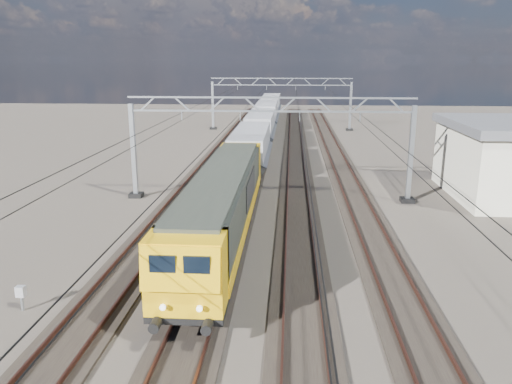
# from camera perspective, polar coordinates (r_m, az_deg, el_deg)

# --- Properties ---
(ground) EXTENTS (160.00, 160.00, 0.00)m
(ground) POSITION_cam_1_polar(r_m,az_deg,el_deg) (31.14, 1.19, -2.86)
(ground) COLOR black
(ground) RESTS_ON ground
(track_outer_west) EXTENTS (2.60, 140.00, 0.30)m
(track_outer_west) POSITION_cam_1_polar(r_m,az_deg,el_deg) (31.96, -9.62, -2.47)
(track_outer_west) COLOR black
(track_outer_west) RESTS_ON ground
(track_loco) EXTENTS (2.60, 140.00, 0.30)m
(track_loco) POSITION_cam_1_polar(r_m,az_deg,el_deg) (31.27, -2.47, -2.65)
(track_loco) COLOR black
(track_loco) RESTS_ON ground
(track_inner_east) EXTENTS (2.60, 140.00, 0.30)m
(track_inner_east) POSITION_cam_1_polar(r_m,az_deg,el_deg) (31.09, 4.88, -2.80)
(track_inner_east) COLOR black
(track_inner_east) RESTS_ON ground
(track_outer_east) EXTENTS (2.60, 140.00, 0.30)m
(track_outer_east) POSITION_cam_1_polar(r_m,az_deg,el_deg) (31.42, 12.20, -2.90)
(track_outer_east) COLOR black
(track_outer_east) RESTS_ON ground
(catenary_gantry_mid) EXTENTS (19.90, 0.90, 7.11)m
(catenary_gantry_mid) POSITION_cam_1_polar(r_m,az_deg,el_deg) (34.12, 1.56, 5.46)
(catenary_gantry_mid) COLOR #9BA3AA
(catenary_gantry_mid) RESTS_ON ground
(catenary_gantry_far) EXTENTS (19.90, 0.90, 7.11)m
(catenary_gantry_far) POSITION_cam_1_polar(r_m,az_deg,el_deg) (69.86, 2.87, 10.27)
(catenary_gantry_far) COLOR #9BA3AA
(catenary_gantry_far) RESTS_ON ground
(overhead_wires) EXTENTS (12.03, 140.00, 0.53)m
(overhead_wires) POSITION_cam_1_polar(r_m,az_deg,el_deg) (37.84, 1.85, 9.20)
(overhead_wires) COLOR black
(overhead_wires) RESTS_ON ground
(locomotive) EXTENTS (2.76, 21.10, 3.62)m
(locomotive) POSITION_cam_1_polar(r_m,az_deg,el_deg) (25.80, -3.79, -1.26)
(locomotive) COLOR black
(locomotive) RESTS_ON ground
(hopper_wagon_lead) EXTENTS (3.38, 13.00, 3.25)m
(hopper_wagon_lead) POSITION_cam_1_polar(r_m,az_deg,el_deg) (43.00, -0.62, 5.16)
(hopper_wagon_lead) COLOR black
(hopper_wagon_lead) RESTS_ON ground
(hopper_wagon_mid) EXTENTS (3.38, 13.00, 3.25)m
(hopper_wagon_mid) POSITION_cam_1_polar(r_m,az_deg,el_deg) (57.01, 0.54, 7.56)
(hopper_wagon_mid) COLOR black
(hopper_wagon_mid) RESTS_ON ground
(hopper_wagon_third) EXTENTS (3.38, 13.00, 3.25)m
(hopper_wagon_third) POSITION_cam_1_polar(r_m,az_deg,el_deg) (71.09, 1.24, 9.01)
(hopper_wagon_third) COLOR black
(hopper_wagon_third) RESTS_ON ground
(hopper_wagon_fourth) EXTENTS (3.38, 13.00, 3.25)m
(hopper_wagon_fourth) POSITION_cam_1_polar(r_m,az_deg,el_deg) (85.22, 1.72, 9.98)
(hopper_wagon_fourth) COLOR black
(hopper_wagon_fourth) RESTS_ON ground
(trackside_cabinet) EXTENTS (0.35, 0.27, 1.03)m
(trackside_cabinet) POSITION_cam_1_polar(r_m,az_deg,el_deg) (21.68, -25.29, -10.35)
(trackside_cabinet) COLOR #9BA3AA
(trackside_cabinet) RESTS_ON ground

